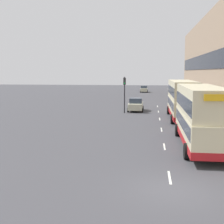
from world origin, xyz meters
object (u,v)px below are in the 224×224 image
Objects in this scene: double_decker_bus_near at (201,115)px; double_decker_bus_ahead at (182,99)px; car_1 at (136,105)px; traffic_light_far_kerb at (125,89)px; car_0 at (144,89)px.

double_decker_bus_ahead is at bearing 90.10° from double_decker_bus_near.
double_decker_bus_ahead is 8.63m from car_1.
double_decker_bus_near is at bearing -68.68° from traffic_light_far_kerb.
car_1 is 3.40m from traffic_light_far_kerb.
double_decker_bus_near reaches higher than car_1.
double_decker_bus_near and double_decker_bus_ahead have the same top height.
car_0 is 41.62m from traffic_light_far_kerb.
double_decker_bus_near is 18.93m from traffic_light_far_kerb.
car_0 is (-5.36, 59.15, -1.44)m from double_decker_bus_near.
traffic_light_far_kerb is at bearing 87.91° from car_0.
double_decker_bus_ahead is at bearing 130.27° from car_1.
car_0 is at bearing -90.24° from car_1.
traffic_light_far_kerb is (-1.35, -2.15, 2.26)m from car_1.
car_0 is 0.92× the size of traffic_light_far_kerb.
double_decker_bus_near reaches higher than car_0.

